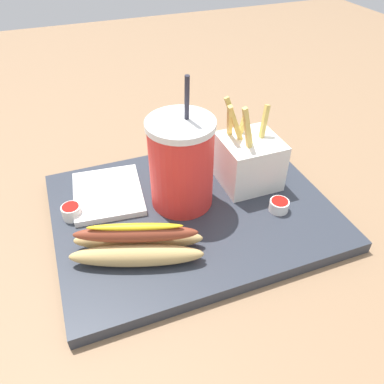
{
  "coord_description": "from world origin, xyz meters",
  "views": [
    {
      "loc": [
        -0.17,
        -0.44,
        0.43
      ],
      "look_at": [
        0.0,
        0.0,
        0.05
      ],
      "focal_mm": 35.72,
      "sensor_mm": 36.0,
      "label": 1
    }
  ],
  "objects_px": {
    "fries_basket": "(249,160)",
    "ketchup_cup_1": "(279,205)",
    "soda_cup": "(181,163)",
    "napkin_stack": "(108,193)",
    "ketchup_cup_2": "(71,211)",
    "hot_dog_1": "(137,244)"
  },
  "relations": [
    {
      "from": "fries_basket",
      "to": "ketchup_cup_1",
      "type": "bearing_deg",
      "value": -81.55
    },
    {
      "from": "soda_cup",
      "to": "ketchup_cup_1",
      "type": "bearing_deg",
      "value": -29.42
    },
    {
      "from": "soda_cup",
      "to": "ketchup_cup_2",
      "type": "distance_m",
      "value": 0.19
    },
    {
      "from": "napkin_stack",
      "to": "fries_basket",
      "type": "bearing_deg",
      "value": -10.94
    },
    {
      "from": "soda_cup",
      "to": "hot_dog_1",
      "type": "relative_size",
      "value": 1.11
    },
    {
      "from": "ketchup_cup_2",
      "to": "napkin_stack",
      "type": "distance_m",
      "value": 0.07
    },
    {
      "from": "fries_basket",
      "to": "ketchup_cup_1",
      "type": "xyz_separation_m",
      "value": [
        0.01,
        -0.09,
        -0.03
      ]
    },
    {
      "from": "hot_dog_1",
      "to": "napkin_stack",
      "type": "relative_size",
      "value": 1.48
    },
    {
      "from": "fries_basket",
      "to": "ketchup_cup_1",
      "type": "distance_m",
      "value": 0.09
    },
    {
      "from": "fries_basket",
      "to": "ketchup_cup_2",
      "type": "xyz_separation_m",
      "value": [
        -0.3,
        0.01,
        -0.03
      ]
    },
    {
      "from": "hot_dog_1",
      "to": "soda_cup",
      "type": "bearing_deg",
      "value": 42.91
    },
    {
      "from": "napkin_stack",
      "to": "ketchup_cup_2",
      "type": "bearing_deg",
      "value": -151.99
    },
    {
      "from": "soda_cup",
      "to": "ketchup_cup_2",
      "type": "xyz_separation_m",
      "value": [
        -0.18,
        0.02,
        -0.06
      ]
    },
    {
      "from": "hot_dog_1",
      "to": "fries_basket",
      "type": "bearing_deg",
      "value": 24.43
    },
    {
      "from": "ketchup_cup_1",
      "to": "napkin_stack",
      "type": "distance_m",
      "value": 0.28
    },
    {
      "from": "fries_basket",
      "to": "hot_dog_1",
      "type": "height_order",
      "value": "fries_basket"
    },
    {
      "from": "ketchup_cup_1",
      "to": "ketchup_cup_2",
      "type": "relative_size",
      "value": 1.04
    },
    {
      "from": "fries_basket",
      "to": "ketchup_cup_2",
      "type": "height_order",
      "value": "fries_basket"
    },
    {
      "from": "napkin_stack",
      "to": "hot_dog_1",
      "type": "bearing_deg",
      "value": -84.35
    },
    {
      "from": "fries_basket",
      "to": "hot_dog_1",
      "type": "relative_size",
      "value": 0.81
    },
    {
      "from": "ketchup_cup_2",
      "to": "soda_cup",
      "type": "bearing_deg",
      "value": -7.27
    },
    {
      "from": "ketchup_cup_2",
      "to": "napkin_stack",
      "type": "xyz_separation_m",
      "value": [
        0.06,
        0.03,
        -0.01
      ]
    }
  ]
}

